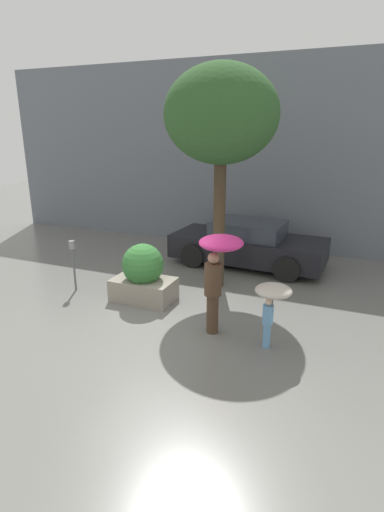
{
  "coord_description": "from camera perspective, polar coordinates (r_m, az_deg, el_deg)",
  "views": [
    {
      "loc": [
        3.71,
        -6.46,
        3.82
      ],
      "look_at": [
        0.36,
        1.6,
        1.05
      ],
      "focal_mm": 28.0,
      "sensor_mm": 36.0,
      "label": 1
    }
  ],
  "objects": [
    {
      "name": "planter_box",
      "position": [
        9.29,
        -6.98,
        -2.72
      ],
      "size": [
        1.43,
        0.96,
        1.36
      ],
      "color": "gray",
      "rests_on": "ground"
    },
    {
      "name": "parked_car_near",
      "position": [
        11.78,
        8.0,
        1.66
      ],
      "size": [
        4.48,
        2.19,
        1.31
      ],
      "rotation": [
        0.0,
        0.0,
        1.52
      ],
      "color": "black",
      "rests_on": "ground"
    },
    {
      "name": "ground_plane",
      "position": [
        8.37,
        -6.56,
        -9.67
      ],
      "size": [
        40.0,
        40.0,
        0.0
      ],
      "primitive_type": "plane",
      "color": "slate"
    },
    {
      "name": "building_facade",
      "position": [
        13.5,
        6.82,
        14.01
      ],
      "size": [
        18.0,
        0.3,
        6.0
      ],
      "color": "slate",
      "rests_on": "ground"
    },
    {
      "name": "person_adult",
      "position": [
        7.49,
        3.71,
        -0.84
      ],
      "size": [
        0.83,
        0.83,
        1.96
      ],
      "rotation": [
        0.0,
        0.0,
        0.68
      ],
      "color": "#473323",
      "rests_on": "ground"
    },
    {
      "name": "parking_meter",
      "position": [
        10.1,
        -16.66,
        0.13
      ],
      "size": [
        0.14,
        0.14,
        1.27
      ],
      "color": "#595B60",
      "rests_on": "ground"
    },
    {
      "name": "person_child",
      "position": [
        7.18,
        11.38,
        -5.84
      ],
      "size": [
        0.65,
        0.65,
        1.25
      ],
      "rotation": [
        0.0,
        0.0,
        -0.49
      ],
      "color": "#669ED1",
      "rests_on": "ground"
    },
    {
      "name": "street_tree",
      "position": [
        9.59,
        4.21,
        19.26
      ],
      "size": [
        2.62,
        2.62,
        5.26
      ],
      "color": "#423323",
      "rests_on": "ground"
    }
  ]
}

